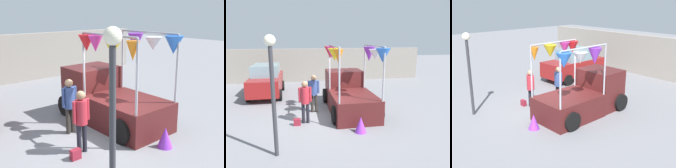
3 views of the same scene
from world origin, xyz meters
TOP-DOWN VIEW (x-y plane):
  - ground_plane at (0.00, 0.00)m, footprint 60.00×60.00m
  - vendor_truck at (1.19, 0.93)m, footprint 2.51×4.18m
  - parked_car at (-3.05, 4.39)m, footprint 1.88×4.00m
  - person_customer at (-0.94, -0.46)m, footprint 0.53×0.34m
  - person_vendor at (-0.49, 0.84)m, footprint 0.53×0.34m
  - handbag at (-1.29, -0.66)m, footprint 0.28×0.16m
  - street_lamp at (-1.91, -2.86)m, footprint 0.32×0.32m
  - brick_boundary_wall at (0.00, 8.41)m, footprint 18.00×0.36m
  - folded_kite_bundle_violet at (1.03, -1.76)m, footprint 0.54×0.54m

SIDE VIEW (x-z plane):
  - ground_plane at x=0.00m, z-range 0.00..0.00m
  - handbag at x=-1.29m, z-range 0.00..0.28m
  - folded_kite_bundle_violet at x=1.03m, z-range 0.00..0.60m
  - vendor_truck at x=1.19m, z-range -0.65..2.51m
  - parked_car at x=-3.05m, z-range 0.00..1.88m
  - person_customer at x=-0.94m, z-range 0.19..1.96m
  - person_vendor at x=-0.49m, z-range 0.19..1.97m
  - brick_boundary_wall at x=0.00m, z-range 0.00..2.60m
  - street_lamp at x=-1.91m, z-range 0.57..4.14m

